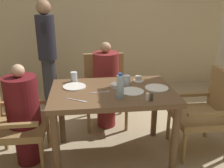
# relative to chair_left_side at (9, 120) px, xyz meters

# --- Properties ---
(ground_plane) EXTENTS (16.00, 16.00, 0.00)m
(ground_plane) POSITION_rel_chair_left_side_xyz_m (1.03, 0.00, -0.49)
(ground_plane) COLOR tan
(wall_back) EXTENTS (8.00, 0.06, 2.80)m
(wall_back) POSITION_rel_chair_left_side_xyz_m (1.03, 2.22, 0.91)
(wall_back) COLOR #C6B289
(wall_back) RESTS_ON ground_plane
(dining_table) EXTENTS (1.23, 0.80, 0.76)m
(dining_table) POSITION_rel_chair_left_side_xyz_m (1.03, 0.00, 0.16)
(dining_table) COLOR brown
(dining_table) RESTS_ON ground_plane
(chair_left_side) EXTENTS (0.54, 0.54, 0.91)m
(chair_left_side) POSITION_rel_chair_left_side_xyz_m (0.00, 0.00, 0.00)
(chair_left_side) COLOR olive
(chair_left_side) RESTS_ON ground_plane
(diner_in_left_chair) EXTENTS (0.32, 0.32, 1.06)m
(diner_in_left_chair) POSITION_rel_chair_left_side_xyz_m (0.14, 0.00, 0.05)
(diner_in_left_chair) COLOR #5B1419
(diner_in_left_chair) RESTS_ON ground_plane
(chair_far_side) EXTENTS (0.54, 0.54, 0.91)m
(chair_far_side) POSITION_rel_chair_left_side_xyz_m (1.03, 0.81, 0.00)
(chair_far_side) COLOR olive
(chair_far_side) RESTS_ON ground_plane
(diner_in_far_chair) EXTENTS (0.32, 0.32, 1.12)m
(diner_in_far_chair) POSITION_rel_chair_left_side_xyz_m (1.03, 0.67, 0.08)
(diner_in_far_chair) COLOR maroon
(diner_in_far_chair) RESTS_ON ground_plane
(chair_right_side) EXTENTS (0.54, 0.54, 0.91)m
(chair_right_side) POSITION_rel_chair_left_side_xyz_m (2.05, 0.00, 0.00)
(chair_right_side) COLOR olive
(chair_right_side) RESTS_ON ground_plane
(standing_host) EXTENTS (0.27, 0.31, 1.59)m
(standing_host) POSITION_rel_chair_left_side_xyz_m (0.23, 1.40, 0.36)
(standing_host) COLOR #2D2D33
(standing_host) RESTS_ON ground_plane
(plate_main_left) EXTENTS (0.23, 0.23, 0.01)m
(plate_main_left) POSITION_rel_chair_left_side_xyz_m (1.47, -0.01, 0.28)
(plate_main_left) COLOR white
(plate_main_left) RESTS_ON dining_table
(plate_main_right) EXTENTS (0.23, 0.23, 0.01)m
(plate_main_right) POSITION_rel_chair_left_side_xyz_m (1.21, -0.07, 0.28)
(plate_main_right) COLOR white
(plate_main_right) RESTS_ON dining_table
(plate_dessert_center) EXTENTS (0.23, 0.23, 0.01)m
(plate_dessert_center) POSITION_rel_chair_left_side_xyz_m (0.65, 0.13, 0.28)
(plate_dessert_center) COLOR white
(plate_dessert_center) RESTS_ON dining_table
(teacup_with_saucer) EXTENTS (0.11, 0.11, 0.06)m
(teacup_with_saucer) POSITION_rel_chair_left_side_xyz_m (1.34, 0.23, 0.30)
(teacup_with_saucer) COLOR white
(teacup_with_saucer) RESTS_ON dining_table
(bowl_small) EXTENTS (0.12, 0.12, 0.04)m
(bowl_small) POSITION_rel_chair_left_side_xyz_m (1.07, 0.07, 0.29)
(bowl_small) COLOR white
(bowl_small) RESTS_ON dining_table
(water_bottle) EXTENTS (0.07, 0.07, 0.24)m
(water_bottle) POSITION_rel_chair_left_side_xyz_m (1.07, -0.20, 0.38)
(water_bottle) COLOR #A3C6DB
(water_bottle) RESTS_ON dining_table
(glass_tall_near) EXTENTS (0.07, 0.07, 0.11)m
(glass_tall_near) POSITION_rel_chair_left_side_xyz_m (0.64, 0.30, 0.32)
(glass_tall_near) COLOR silver
(glass_tall_near) RESTS_ON dining_table
(glass_tall_mid) EXTENTS (0.07, 0.07, 0.11)m
(glass_tall_mid) POSITION_rel_chair_left_side_xyz_m (1.19, 0.11, 0.32)
(glass_tall_mid) COLOR silver
(glass_tall_mid) RESTS_ON dining_table
(salt_shaker) EXTENTS (0.03, 0.03, 0.07)m
(salt_shaker) POSITION_rel_chair_left_side_xyz_m (1.30, -0.30, 0.31)
(salt_shaker) COLOR white
(salt_shaker) RESTS_ON dining_table
(pepper_shaker) EXTENTS (0.03, 0.03, 0.07)m
(pepper_shaker) POSITION_rel_chair_left_side_xyz_m (1.34, -0.30, 0.31)
(pepper_shaker) COLOR #4C3D2D
(pepper_shaker) RESTS_ON dining_table
(fork_beside_plate) EXTENTS (0.20, 0.04, 0.00)m
(fork_beside_plate) POSITION_rel_chair_left_side_xyz_m (0.91, -0.05, 0.27)
(fork_beside_plate) COLOR silver
(fork_beside_plate) RESTS_ON dining_table
(knife_beside_plate) EXTENTS (0.19, 0.12, 0.00)m
(knife_beside_plate) POSITION_rel_chair_left_side_xyz_m (0.68, -0.22, 0.27)
(knife_beside_plate) COLOR silver
(knife_beside_plate) RESTS_ON dining_table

